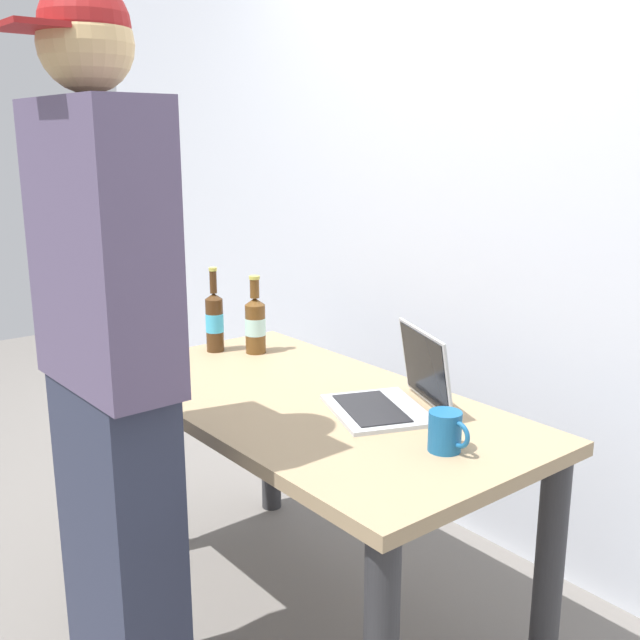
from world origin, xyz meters
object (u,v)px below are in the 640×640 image
object	(u,v)px
beer_bottle_brown	(215,320)
person_figure	(110,376)
beer_bottle_dark	(255,323)
laptop	(395,393)
coffee_mug	(446,432)

from	to	relation	value
beer_bottle_brown	person_figure	bearing A→B (deg)	-45.97
person_figure	beer_bottle_dark	bearing A→B (deg)	124.87
laptop	beer_bottle_brown	distance (m)	0.84
laptop	beer_bottle_dark	world-z (taller)	beer_bottle_dark
laptop	beer_bottle_dark	size ratio (longest dim) A/B	1.40
laptop	person_figure	xyz separation A→B (m)	(-0.19, -0.75, 0.16)
beer_bottle_dark	person_figure	xyz separation A→B (m)	(0.54, -0.77, 0.10)
beer_bottle_brown	laptop	bearing A→B (deg)	5.82
laptop	beer_bottle_brown	bearing A→B (deg)	-174.18
laptop	person_figure	size ratio (longest dim) A/B	0.22
person_figure	coffee_mug	size ratio (longest dim) A/B	15.14
beer_bottle_dark	coffee_mug	distance (m)	1.02
laptop	coffee_mug	bearing A→B (deg)	-19.45
beer_bottle_dark	person_figure	size ratio (longest dim) A/B	0.16
beer_bottle_dark	coffee_mug	bearing A→B (deg)	-6.54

